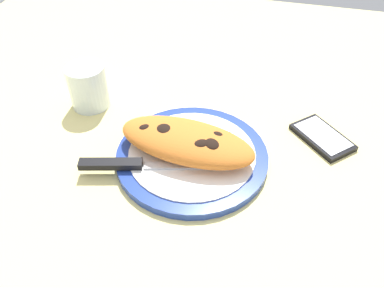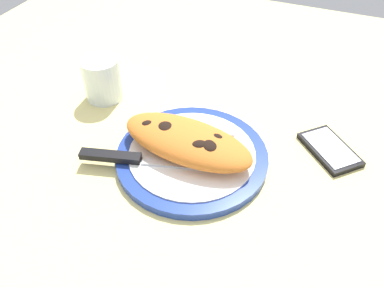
{
  "view_description": "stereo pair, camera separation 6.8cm",
  "coord_description": "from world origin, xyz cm",
  "px_view_note": "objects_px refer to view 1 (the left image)",
  "views": [
    {
      "loc": [
        -12.56,
        48.34,
        49.82
      ],
      "look_at": [
        0.0,
        0.0,
        3.81
      ],
      "focal_mm": 36.42,
      "sensor_mm": 36.0,
      "label": 1
    },
    {
      "loc": [
        -18.99,
        46.19,
        49.82
      ],
      "look_at": [
        0.0,
        0.0,
        3.81
      ],
      "focal_mm": 36.42,
      "sensor_mm": 36.0,
      "label": 2
    }
  ],
  "objects_px": {
    "water_glass": "(89,89)",
    "knife": "(130,164)",
    "plate": "(192,156)",
    "smartphone": "(322,137)",
    "fork": "(178,124)",
    "calzone": "(187,141)"
  },
  "relations": [
    {
      "from": "water_glass",
      "to": "knife",
      "type": "bearing_deg",
      "value": 132.81
    },
    {
      "from": "fork",
      "to": "water_glass",
      "type": "bearing_deg",
      "value": -11.29
    },
    {
      "from": "knife",
      "to": "water_glass",
      "type": "bearing_deg",
      "value": -47.19
    },
    {
      "from": "plate",
      "to": "smartphone",
      "type": "xyz_separation_m",
      "value": [
        -0.23,
        -0.12,
        -0.0
      ]
    },
    {
      "from": "plate",
      "to": "water_glass",
      "type": "height_order",
      "value": "water_glass"
    },
    {
      "from": "fork",
      "to": "smartphone",
      "type": "bearing_deg",
      "value": -169.77
    },
    {
      "from": "plate",
      "to": "water_glass",
      "type": "distance_m",
      "value": 0.27
    },
    {
      "from": "fork",
      "to": "knife",
      "type": "relative_size",
      "value": 0.69
    },
    {
      "from": "plate",
      "to": "fork",
      "type": "xyz_separation_m",
      "value": [
        0.05,
        -0.07,
        0.01
      ]
    },
    {
      "from": "plate",
      "to": "water_glass",
      "type": "bearing_deg",
      "value": -23.33
    },
    {
      "from": "plate",
      "to": "fork",
      "type": "height_order",
      "value": "fork"
    },
    {
      "from": "plate",
      "to": "knife",
      "type": "height_order",
      "value": "knife"
    },
    {
      "from": "knife",
      "to": "smartphone",
      "type": "relative_size",
      "value": 1.94
    },
    {
      "from": "fork",
      "to": "water_glass",
      "type": "distance_m",
      "value": 0.21
    },
    {
      "from": "plate",
      "to": "fork",
      "type": "relative_size",
      "value": 1.57
    },
    {
      "from": "knife",
      "to": "smartphone",
      "type": "height_order",
      "value": "knife"
    },
    {
      "from": "water_glass",
      "to": "calzone",
      "type": "bearing_deg",
      "value": 156.2
    },
    {
      "from": "knife",
      "to": "smartphone",
      "type": "distance_m",
      "value": 0.37
    },
    {
      "from": "knife",
      "to": "water_glass",
      "type": "relative_size",
      "value": 2.75
    },
    {
      "from": "smartphone",
      "to": "plate",
      "type": "bearing_deg",
      "value": 27.02
    },
    {
      "from": "plate",
      "to": "smartphone",
      "type": "height_order",
      "value": "plate"
    },
    {
      "from": "smartphone",
      "to": "knife",
      "type": "bearing_deg",
      "value": 28.81
    }
  ]
}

